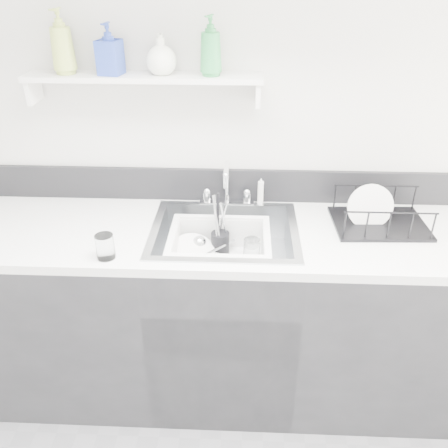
{
  "coord_description": "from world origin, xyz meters",
  "views": [
    {
      "loc": [
        0.08,
        -0.59,
        1.96
      ],
      "look_at": [
        0.0,
        1.14,
        0.98
      ],
      "focal_mm": 38.0,
      "sensor_mm": 36.0,
      "label": 1
    }
  ],
  "objects_px": {
    "counter_run": "(224,313)",
    "wash_tub": "(220,251)",
    "sink": "(225,248)",
    "dish_rack": "(381,211)"
  },
  "relations": [
    {
      "from": "counter_run",
      "to": "sink",
      "type": "distance_m",
      "value": 0.37
    },
    {
      "from": "sink",
      "to": "dish_rack",
      "type": "distance_m",
      "value": 0.71
    },
    {
      "from": "sink",
      "to": "dish_rack",
      "type": "height_order",
      "value": "dish_rack"
    },
    {
      "from": "sink",
      "to": "counter_run",
      "type": "bearing_deg",
      "value": 0.0
    },
    {
      "from": "wash_tub",
      "to": "sink",
      "type": "bearing_deg",
      "value": 61.67
    },
    {
      "from": "counter_run",
      "to": "dish_rack",
      "type": "bearing_deg",
      "value": 6.62
    },
    {
      "from": "counter_run",
      "to": "wash_tub",
      "type": "bearing_deg",
      "value": -118.33
    },
    {
      "from": "wash_tub",
      "to": "counter_run",
      "type": "bearing_deg",
      "value": 61.67
    },
    {
      "from": "sink",
      "to": "dish_rack",
      "type": "bearing_deg",
      "value": 6.62
    },
    {
      "from": "counter_run",
      "to": "wash_tub",
      "type": "distance_m",
      "value": 0.38
    }
  ]
}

